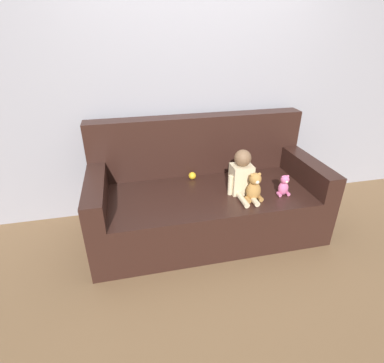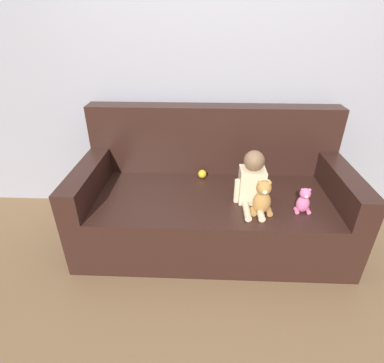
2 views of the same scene
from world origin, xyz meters
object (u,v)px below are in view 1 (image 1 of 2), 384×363
(couch, at_px, (205,196))
(teddy_bear_brown, at_px, (254,188))
(person_baby, at_px, (242,175))
(toy_ball, at_px, (192,176))
(plush_toy_side, at_px, (284,186))

(couch, height_order, teddy_bear_brown, couch)
(person_baby, distance_m, toy_ball, 0.52)
(plush_toy_side, bearing_deg, toy_ball, 146.21)
(couch, bearing_deg, teddy_bear_brown, -45.50)
(teddy_bear_brown, relative_size, plush_toy_side, 1.35)
(couch, height_order, plush_toy_side, couch)
(plush_toy_side, height_order, toy_ball, plush_toy_side)
(plush_toy_side, bearing_deg, teddy_bear_brown, -174.93)
(plush_toy_side, xyz_separation_m, toy_ball, (-0.71, 0.48, -0.05))
(teddy_bear_brown, distance_m, plush_toy_side, 0.30)
(couch, distance_m, person_baby, 0.44)
(person_baby, relative_size, teddy_bear_brown, 1.56)
(person_baby, height_order, plush_toy_side, person_baby)
(teddy_bear_brown, bearing_deg, couch, 134.50)
(teddy_bear_brown, bearing_deg, person_baby, 110.25)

